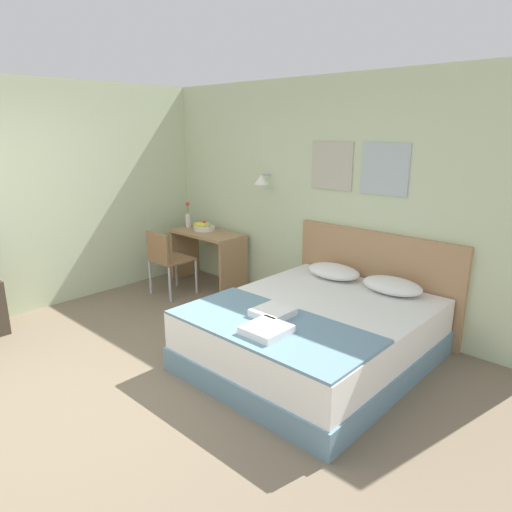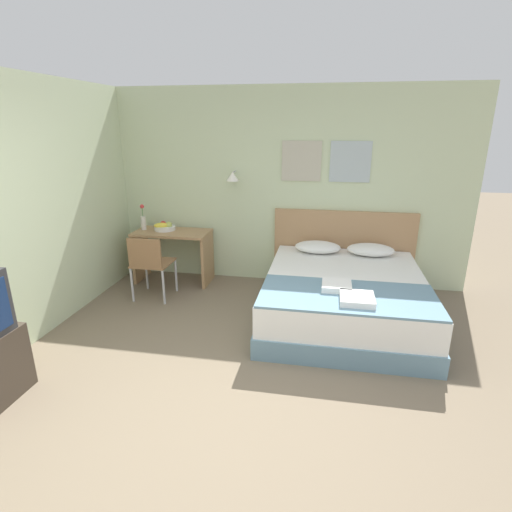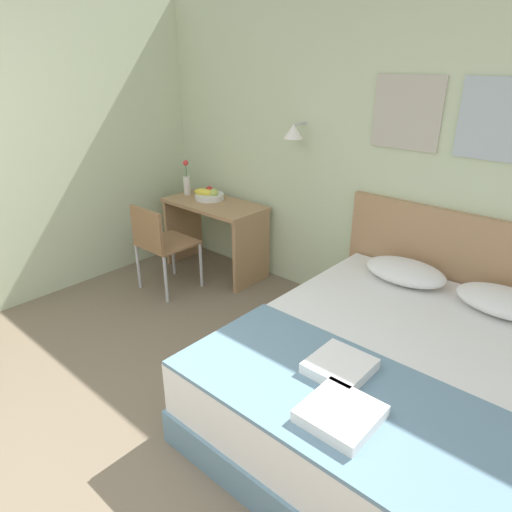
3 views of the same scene
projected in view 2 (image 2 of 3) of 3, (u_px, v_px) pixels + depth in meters
The scene contains 13 objects.
ground_plane at pixel (220, 420), 3.07m from camera, with size 24.00×24.00×0.00m, color #756651.
wall_back at pixel (276, 188), 5.47m from camera, with size 5.20×0.31×2.65m.
bed at pixel (344, 298), 4.58m from camera, with size 1.78×2.09×0.54m.
headboard at pixel (343, 249), 5.51m from camera, with size 1.90×0.06×1.06m.
pillow_left at pixel (318, 247), 5.28m from camera, with size 0.60×0.39×0.14m.
pillow_right at pixel (371, 250), 5.17m from camera, with size 0.60×0.39×0.14m.
throw_blanket at pixel (347, 296), 3.92m from camera, with size 1.73×0.84×0.02m.
folded_towel_near_foot at pixel (337, 286), 4.07m from camera, with size 0.30×0.31×0.06m.
folded_towel_mid_bed at pixel (357, 299), 3.76m from camera, with size 0.32×0.33×0.06m.
desk at pixel (173, 247), 5.64m from camera, with size 1.05×0.53×0.74m.
desk_chair at pixel (150, 261), 5.03m from camera, with size 0.46×0.46×0.85m.
fruit_bowl at pixel (165, 227), 5.62m from camera, with size 0.29×0.29×0.12m.
flower_vase at pixel (143, 221), 5.62m from camera, with size 0.07×0.07×0.36m.
Camera 2 is at (0.72, -2.42, 2.16)m, focal length 28.00 mm.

